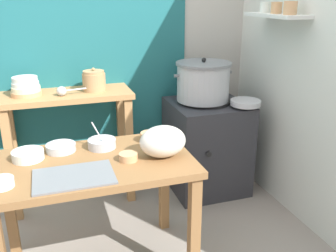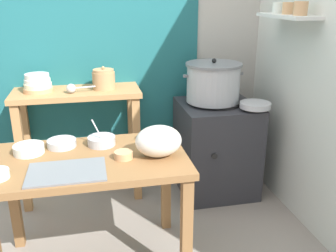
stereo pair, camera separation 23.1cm
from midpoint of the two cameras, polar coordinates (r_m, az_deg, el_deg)
name	(u,v)px [view 2 (the right image)]	position (r m, az deg, el deg)	size (l,w,h in m)	color
wall_back	(110,32)	(3.11, -6.71, 14.12)	(4.40, 0.12, 2.60)	#B2ADA3
wall_right	(321,41)	(2.74, 24.75, 11.71)	(0.30, 3.20, 2.60)	silver
prep_table	(91,175)	(2.18, -8.77, -7.49)	(1.10, 0.66, 0.72)	olive
back_shelf_table	(79,118)	(2.96, -11.39, 1.21)	(0.96, 0.40, 0.90)	#B27F4C
stove_block	(216,147)	(3.15, 9.44, -3.29)	(0.60, 0.61, 0.78)	#2D2D33
steamer_pot	(213,82)	(2.98, 9.16, 6.59)	(0.49, 0.44, 0.34)	#B7BABF
clay_pot	(104,79)	(2.89, -7.60, 7.08)	(0.17, 0.17, 0.18)	tan
bowl_stack_enamel	(38,84)	(2.91, -17.22, 6.19)	(0.21, 0.21, 0.14)	tan
ladle	(73,88)	(2.82, -12.15, 5.63)	(0.28, 0.08, 0.07)	#B7BABF
serving_tray	(67,172)	(1.98, -12.05, -6.96)	(0.40, 0.28, 0.01)	slate
plastic_bag	(159,141)	(2.09, 1.68, -2.38)	(0.27, 0.20, 0.18)	silver
wide_pan	(255,105)	(2.91, 15.45, 3.08)	(0.23, 0.23, 0.04)	#B7BABF
prep_bowl_0	(29,149)	(2.26, -17.87, -3.40)	(0.17, 0.17, 0.05)	silver
prep_bowl_1	(102,140)	(2.28, -7.33, -2.26)	(0.17, 0.17, 0.17)	#B7BABF
prep_bowl_3	(62,143)	(2.30, -13.26, -2.59)	(0.17, 0.17, 0.04)	#B7BABF
prep_bowl_4	(123,155)	(2.09, -3.71, -4.48)	(0.10, 0.10, 0.04)	tan
prep_bowl_5	(151,136)	(2.33, 0.13, -1.59)	(0.12, 0.12, 0.06)	tan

